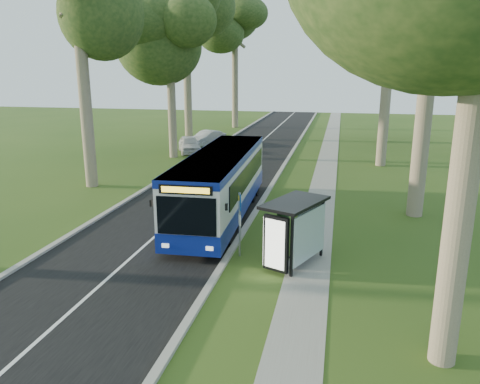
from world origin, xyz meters
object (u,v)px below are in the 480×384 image
object	(u,v)px
bus_shelter	(297,223)
litter_bin	(283,217)
bus	(221,184)
car_white	(189,144)
bus_stop_sign	(240,217)
car_silver	(207,138)

from	to	relation	value
bus_shelter	litter_bin	size ratio (longest dim) A/B	3.01
bus	car_white	distance (m)	17.83
bus_shelter	car_white	xyz separation A→B (m)	(-10.97, 21.51, -0.93)
bus_stop_sign	car_silver	bearing A→B (deg)	87.20
bus_stop_sign	car_silver	xyz separation A→B (m)	(-8.44, 24.95, -0.87)
bus_stop_sign	car_white	xyz separation A→B (m)	(-8.81, 20.98, -0.85)
bus	car_silver	xyz separation A→B (m)	(-6.56, 20.38, -0.92)
car_silver	bus	bearing A→B (deg)	-47.75
bus_shelter	bus_stop_sign	bearing A→B (deg)	-170.47
bus_stop_sign	car_white	size ratio (longest dim) A/B	0.61
bus	litter_bin	xyz separation A→B (m)	(3.05, -1.02, -1.07)
bus	bus_shelter	xyz separation A→B (m)	(4.04, -5.11, 0.04)
car_white	car_silver	distance (m)	3.99
bus	litter_bin	size ratio (longest dim) A/B	11.45
bus_stop_sign	litter_bin	xyz separation A→B (m)	(1.17, 3.55, -1.02)
bus_shelter	car_silver	size ratio (longest dim) A/B	0.76
bus_stop_sign	car_silver	distance (m)	26.35
bus_stop_sign	bus_shelter	bearing A→B (deg)	-35.50
bus_stop_sign	car_silver	size ratio (longest dim) A/B	0.61
litter_bin	car_silver	xyz separation A→B (m)	(-9.61, 21.40, 0.15)
bus_shelter	car_silver	distance (m)	27.62
bus	car_silver	size ratio (longest dim) A/B	2.89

